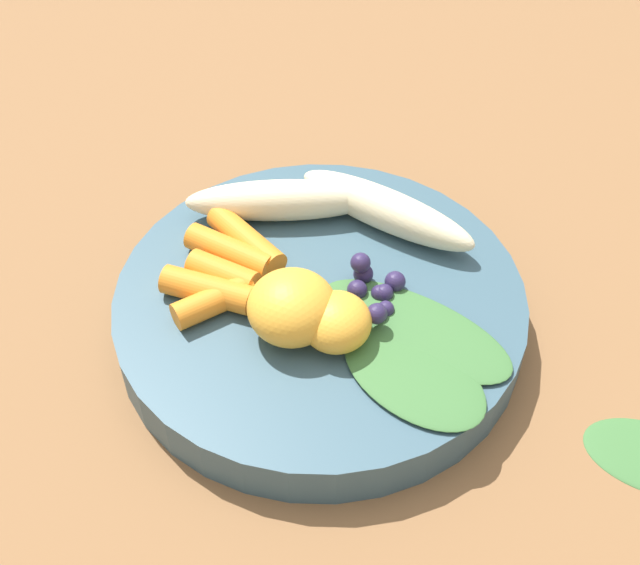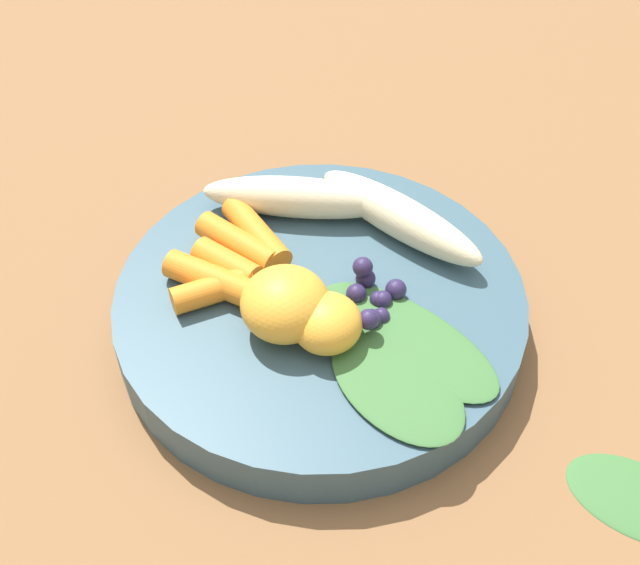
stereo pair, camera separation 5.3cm
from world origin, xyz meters
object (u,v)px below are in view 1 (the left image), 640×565
(banana_peeled_left, at_px, (282,200))
(orange_segment_near, at_px, (336,322))
(bowl, at_px, (320,310))
(banana_peeled_right, at_px, (386,210))

(banana_peeled_left, relative_size, orange_segment_near, 3.12)
(bowl, bearing_deg, banana_peeled_left, 116.57)
(bowl, distance_m, orange_segment_near, 0.05)
(bowl, height_order, banana_peeled_left, banana_peeled_left)
(banana_peeled_left, distance_m, orange_segment_near, 0.12)
(banana_peeled_right, height_order, orange_segment_near, orange_segment_near)
(banana_peeled_right, distance_m, orange_segment_near, 0.11)
(bowl, height_order, banana_peeled_right, banana_peeled_right)
(banana_peeled_left, height_order, banana_peeled_right, same)
(banana_peeled_right, xyz_separation_m, orange_segment_near, (-0.02, -0.11, 0.00))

